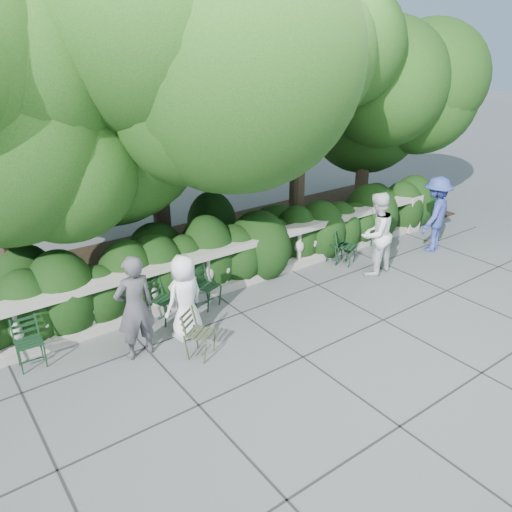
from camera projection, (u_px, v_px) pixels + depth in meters
ground at (288, 322)px, 9.29m from camera, size 90.00×90.00×0.00m
balustrade at (233, 266)px, 10.42m from camera, size 12.00×0.44×1.00m
shrub_hedge at (205, 268)px, 11.50m from camera, size 15.00×2.60×1.70m
tree_canopy at (220, 85)px, 10.42m from camera, size 15.04×6.52×6.78m
chair_a at (36, 371)px, 7.95m from camera, size 0.47×0.50×0.84m
chair_b at (172, 323)px, 9.29m from camera, size 0.60×0.62×0.84m
chair_c at (214, 309)px, 9.77m from camera, size 0.57×0.60×0.84m
chair_d at (351, 265)px, 11.64m from camera, size 0.60×0.62×0.84m
chair_e at (383, 250)px, 12.46m from camera, size 0.59×0.61×0.84m
chair_f at (341, 264)px, 11.70m from camera, size 0.48×0.51×0.84m
chair_weathered at (209, 357)px, 8.28m from camera, size 0.63×0.64×0.84m
person_businessman at (185, 297)px, 8.57m from camera, size 0.85×0.66×1.55m
person_woman_grey at (135, 308)px, 7.99m from camera, size 0.66×0.44×1.80m
person_casual_man at (376, 234)px, 10.89m from camera, size 0.98×0.80×1.86m
person_older_blue at (435, 214)px, 12.12m from camera, size 1.35×1.01×1.85m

